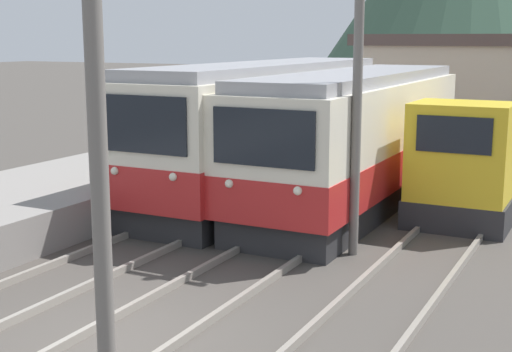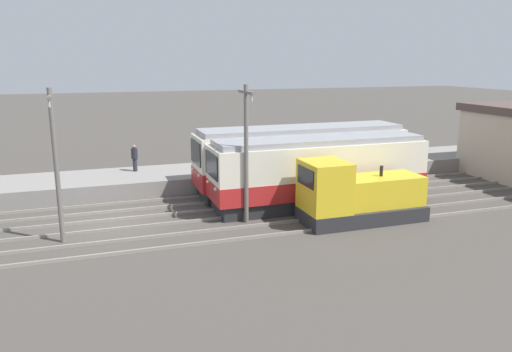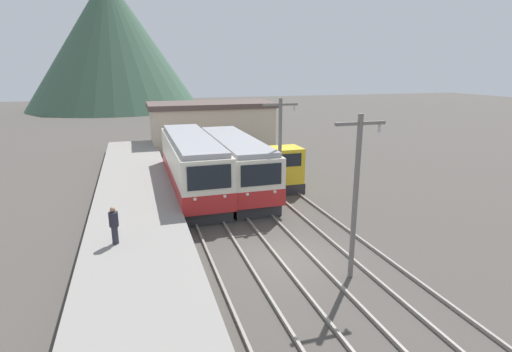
{
  "view_description": "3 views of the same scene",
  "coord_description": "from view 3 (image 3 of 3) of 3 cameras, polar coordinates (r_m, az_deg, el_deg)",
  "views": [
    {
      "loc": [
        6.44,
        -7.86,
        4.48
      ],
      "look_at": [
        -0.93,
        6.6,
        1.34
      ],
      "focal_mm": 50.0,
      "sensor_mm": 36.0,
      "label": 1
    },
    {
      "loc": [
        23.04,
        -0.83,
        7.47
      ],
      "look_at": [
        0.07,
        6.98,
        1.8
      ],
      "focal_mm": 35.0,
      "sensor_mm": 36.0,
      "label": 2
    },
    {
      "loc": [
        -6.06,
        -14.63,
        7.94
      ],
      "look_at": [
        0.54,
        6.74,
        1.93
      ],
      "focal_mm": 28.0,
      "sensor_mm": 36.0,
      "label": 3
    }
  ],
  "objects": [
    {
      "name": "platform_left",
      "position": [
        16.43,
        -16.3,
        -12.71
      ],
      "size": [
        4.5,
        54.0,
        0.91
      ],
      "primitive_type": "cube",
      "color": "gray",
      "rests_on": "ground"
    },
    {
      "name": "track_left",
      "position": [
        16.97,
        -3.51,
        -12.62
      ],
      "size": [
        1.54,
        60.0,
        0.14
      ],
      "color": "gray",
      "rests_on": "ground"
    },
    {
      "name": "person_on_platform",
      "position": [
        17.5,
        -19.63,
        -6.47
      ],
      "size": [
        0.38,
        0.38,
        1.61
      ],
      "color": "#282833",
      "rests_on": "platform_left"
    },
    {
      "name": "shunting_locomotive",
      "position": [
        27.97,
        2.69,
        1.11
      ],
      "size": [
        2.4,
        5.94,
        3.0
      ],
      "color": "#28282B",
      "rests_on": "ground"
    },
    {
      "name": "catenary_mast_mid",
      "position": [
        22.44,
        3.45,
        3.66
      ],
      "size": [
        2.0,
        0.2,
        6.41
      ],
      "color": "slate",
      "rests_on": "ground"
    },
    {
      "name": "station_building",
      "position": [
        41.73,
        -6.4,
        7.27
      ],
      "size": [
        12.6,
        6.3,
        4.67
      ],
      "color": "beige",
      "rests_on": "ground"
    },
    {
      "name": "track_right",
      "position": [
        19.02,
        13.99,
        -9.88
      ],
      "size": [
        1.54,
        60.0,
        0.14
      ],
      "color": "gray",
      "rests_on": "ground"
    },
    {
      "name": "commuter_train_left",
      "position": [
        26.21,
        -9.1,
        1.22
      ],
      "size": [
        2.84,
        12.3,
        3.8
      ],
      "color": "#28282B",
      "rests_on": "ground"
    },
    {
      "name": "ground_plane",
      "position": [
        17.71,
        4.87,
        -11.64
      ],
      "size": [
        200.0,
        200.0,
        0.0
      ],
      "primitive_type": "plane",
      "color": "#47423D"
    },
    {
      "name": "track_center",
      "position": [
        17.75,
        5.48,
        -11.35
      ],
      "size": [
        1.54,
        60.0,
        0.14
      ],
      "color": "gray",
      "rests_on": "ground"
    },
    {
      "name": "catenary_mast_near",
      "position": [
        15.36,
        14.09,
        -2.15
      ],
      "size": [
        2.0,
        0.2,
        6.41
      ],
      "color": "slate",
      "rests_on": "ground"
    },
    {
      "name": "commuter_train_center",
      "position": [
        26.5,
        -3.02,
        1.37
      ],
      "size": [
        2.84,
        11.45,
        3.61
      ],
      "color": "#28282B",
      "rests_on": "ground"
    },
    {
      "name": "mountain_backdrop",
      "position": [
        88.49,
        -19.94,
        17.4
      ],
      "size": [
        33.98,
        33.98,
        25.74
      ],
      "color": "#3D5B47",
      "rests_on": "ground"
    }
  ]
}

